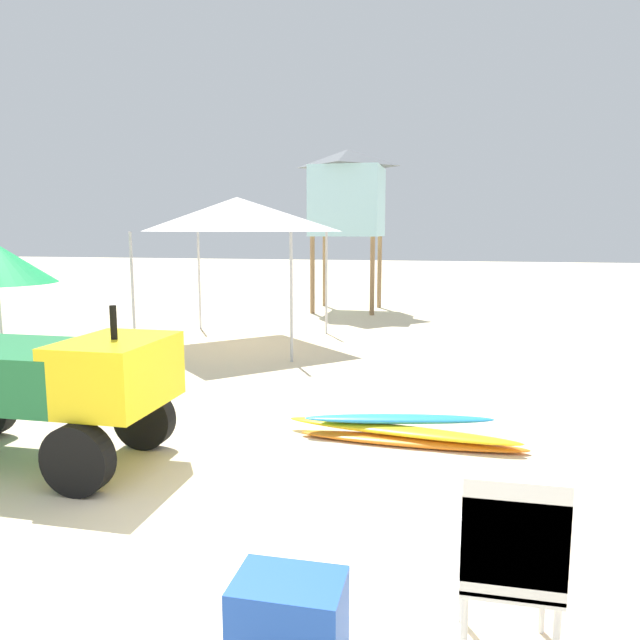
{
  "coord_description": "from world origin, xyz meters",
  "views": [
    {
      "loc": [
        1.14,
        -3.6,
        2.15
      ],
      "look_at": [
        -0.3,
        3.04,
        1.14
      ],
      "focal_mm": 33.89,
      "sensor_mm": 36.0,
      "label": 1
    }
  ],
  "objects_px": {
    "lifeguard_tower": "(348,193)",
    "cooler_box": "(289,619)",
    "utility_cart": "(37,380)",
    "stacked_plastic_chairs": "(511,552)",
    "popup_canopy": "(237,215)",
    "surfboard_pile": "(404,431)"
  },
  "relations": [
    {
      "from": "stacked_plastic_chairs",
      "to": "popup_canopy",
      "type": "xyz_separation_m",
      "value": [
        -4.26,
        7.99,
        1.83
      ]
    },
    {
      "from": "stacked_plastic_chairs",
      "to": "surfboard_pile",
      "type": "height_order",
      "value": "stacked_plastic_chairs"
    },
    {
      "from": "stacked_plastic_chairs",
      "to": "cooler_box",
      "type": "distance_m",
      "value": 1.15
    },
    {
      "from": "utility_cart",
      "to": "surfboard_pile",
      "type": "distance_m",
      "value": 3.56
    },
    {
      "from": "cooler_box",
      "to": "stacked_plastic_chairs",
      "type": "bearing_deg",
      "value": 8.96
    },
    {
      "from": "surfboard_pile",
      "to": "stacked_plastic_chairs",
      "type": "bearing_deg",
      "value": -76.61
    },
    {
      "from": "stacked_plastic_chairs",
      "to": "surfboard_pile",
      "type": "distance_m",
      "value": 3.25
    },
    {
      "from": "utility_cart",
      "to": "surfboard_pile",
      "type": "height_order",
      "value": "utility_cart"
    },
    {
      "from": "utility_cart",
      "to": "lifeguard_tower",
      "type": "height_order",
      "value": "lifeguard_tower"
    },
    {
      "from": "lifeguard_tower",
      "to": "stacked_plastic_chairs",
      "type": "bearing_deg",
      "value": -76.95
    },
    {
      "from": "popup_canopy",
      "to": "lifeguard_tower",
      "type": "xyz_separation_m",
      "value": [
        1.21,
        5.16,
        0.69
      ]
    },
    {
      "from": "utility_cart",
      "to": "stacked_plastic_chairs",
      "type": "distance_m",
      "value": 4.42
    },
    {
      "from": "stacked_plastic_chairs",
      "to": "cooler_box",
      "type": "height_order",
      "value": "stacked_plastic_chairs"
    },
    {
      "from": "stacked_plastic_chairs",
      "to": "lifeguard_tower",
      "type": "distance_m",
      "value": 13.74
    },
    {
      "from": "surfboard_pile",
      "to": "popup_canopy",
      "type": "distance_m",
      "value": 6.44
    },
    {
      "from": "utility_cart",
      "to": "popup_canopy",
      "type": "height_order",
      "value": "popup_canopy"
    },
    {
      "from": "popup_canopy",
      "to": "cooler_box",
      "type": "xyz_separation_m",
      "value": [
        3.19,
        -8.16,
        -2.23
      ]
    },
    {
      "from": "utility_cart",
      "to": "cooler_box",
      "type": "xyz_separation_m",
      "value": [
        2.94,
        -2.03,
        -0.57
      ]
    },
    {
      "from": "lifeguard_tower",
      "to": "cooler_box",
      "type": "height_order",
      "value": "lifeguard_tower"
    },
    {
      "from": "lifeguard_tower",
      "to": "cooler_box",
      "type": "distance_m",
      "value": 13.78
    },
    {
      "from": "stacked_plastic_chairs",
      "to": "popup_canopy",
      "type": "distance_m",
      "value": 9.24
    },
    {
      "from": "stacked_plastic_chairs",
      "to": "surfboard_pile",
      "type": "relative_size",
      "value": 0.41
    }
  ]
}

